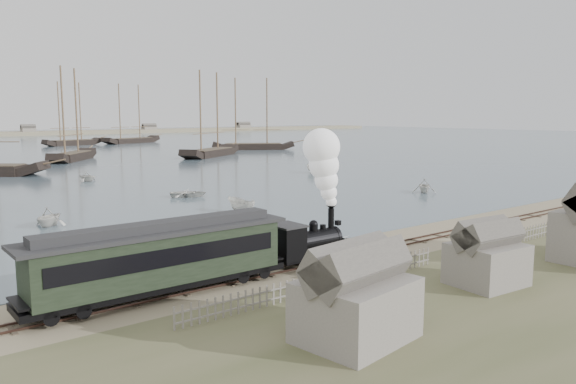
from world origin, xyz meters
TOP-DOWN VIEW (x-y plane):
  - ground at (0.00, 0.00)m, footprint 600.00×600.00m
  - rail_track at (0.00, -2.00)m, footprint 120.00×1.80m
  - picket_fence_west at (-6.50, -7.00)m, footprint 19.00×0.10m
  - picket_fence_east at (12.50, -7.50)m, footprint 15.00×0.10m
  - shed_left at (-10.00, -13.00)m, footprint 5.00×4.00m
  - shed_mid at (2.00, -12.00)m, footprint 4.00×3.50m
  - locomotive at (-2.11, -2.00)m, footprint 7.09×2.65m
  - passenger_coach at (-14.23, -2.00)m, footprint 15.34×2.96m
  - beached_dinghy at (2.65, 0.20)m, footprint 3.61×4.12m
  - rowboat_1 at (-13.53, 22.34)m, footprint 4.42×4.48m
  - rowboat_2 at (3.89, 17.34)m, footprint 4.06×1.81m
  - rowboat_3 at (4.92, 30.50)m, footprint 4.88×5.35m
  - rowboat_4 at (30.48, 14.98)m, footprint 4.56×4.58m
  - rowboat_5 at (34.86, 42.30)m, footprint 4.17×3.40m
  - rowboat_7 at (0.59, 53.81)m, footprint 4.02×3.86m
  - schooner_3 at (11.00, 93.60)m, footprint 15.45×17.87m
  - schooner_4 at (40.46, 85.41)m, footprint 22.10×17.08m
  - schooner_5 at (62.51, 99.55)m, footprint 22.23×16.26m
  - schooner_8 at (29.25, 151.97)m, footprint 19.27×8.59m
  - schooner_9 at (49.50, 153.41)m, footprint 23.05×12.85m

SIDE VIEW (x-z plane):
  - ground at x=0.00m, z-range 0.00..0.00m
  - picket_fence_west at x=-6.50m, z-range -0.60..0.60m
  - picket_fence_east at x=12.50m, z-range -0.60..0.60m
  - shed_left at x=-10.00m, z-range -2.05..2.05m
  - shed_mid at x=2.00m, z-range -1.80..1.80m
  - rail_track at x=0.00m, z-range -0.04..0.12m
  - beached_dinghy at x=2.65m, z-range 0.00..0.71m
  - rowboat_3 at x=4.92m, z-range 0.06..0.97m
  - rowboat_2 at x=3.89m, z-range 0.06..1.59m
  - rowboat_5 at x=34.86m, z-range 0.06..1.60m
  - rowboat_7 at x=0.59m, z-range 0.06..1.69m
  - rowboat_1 at x=-13.53m, z-range 0.06..1.85m
  - rowboat_4 at x=30.48m, z-range 0.06..1.89m
  - passenger_coach at x=-14.23m, z-range 0.48..4.20m
  - locomotive at x=-2.11m, z-range -0.33..8.51m
  - schooner_3 at x=11.00m, z-range 0.06..20.06m
  - schooner_4 at x=40.46m, z-range 0.06..20.06m
  - schooner_5 at x=62.51m, z-range 0.06..20.06m
  - schooner_8 at x=29.25m, z-range 0.06..20.06m
  - schooner_9 at x=49.50m, z-range 0.06..20.06m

